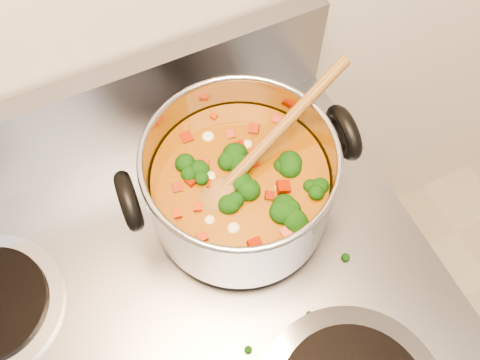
# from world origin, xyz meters

# --- Properties ---
(stockpot) EXTENTS (0.31, 0.25, 0.15)m
(stockpot) POSITION_xyz_m (0.15, 1.30, 1.00)
(stockpot) COLOR #A7A7AF
(stockpot) RESTS_ON electric_range
(wooden_spoon) EXTENTS (0.26, 0.11, 0.11)m
(wooden_spoon) POSITION_xyz_m (0.16, 1.30, 1.04)
(wooden_spoon) COLOR olive
(wooden_spoon) RESTS_ON stockpot
(cooktop_crumbs) EXTENTS (0.29, 0.37, 0.01)m
(cooktop_crumbs) POSITION_xyz_m (0.17, 1.17, 0.92)
(cooktop_crumbs) COLOR black
(cooktop_crumbs) RESTS_ON electric_range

